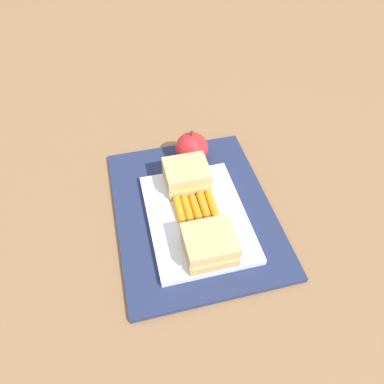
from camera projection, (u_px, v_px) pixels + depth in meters
ground_plane at (194, 212)px, 0.66m from camera, size 2.40×2.40×0.00m
lunchbag_mat at (194, 210)px, 0.66m from camera, size 0.36×0.28×0.01m
food_tray at (197, 217)px, 0.63m from camera, size 0.23×0.17×0.01m
sandwich_half_left at (210, 245)px, 0.56m from camera, size 0.07×0.08×0.04m
sandwich_half_right at (187, 175)px, 0.66m from camera, size 0.07×0.08×0.04m
carrot_sticks_bundle at (197, 212)px, 0.62m from camera, size 0.08×0.07×0.02m
apple at (192, 148)px, 0.71m from camera, size 0.07×0.07×0.08m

